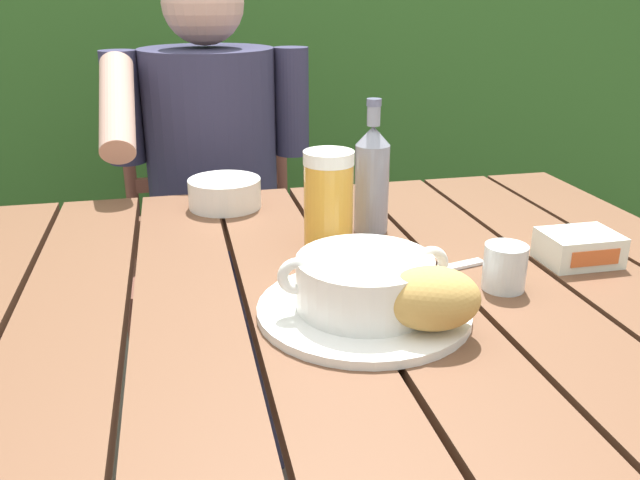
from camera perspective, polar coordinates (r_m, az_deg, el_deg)
dining_table at (r=0.99m, az=-2.16°, el=-8.69°), size 1.37×0.99×0.78m
chair_near_diner at (r=1.91m, az=-9.13°, el=-0.60°), size 0.48×0.44×0.99m
person_eating at (r=1.65m, az=-9.24°, el=5.12°), size 0.48×0.47×1.26m
serving_plate at (r=0.87m, az=3.81°, el=-6.04°), size 0.28×0.28×0.01m
soup_bowl at (r=0.85m, az=3.88°, el=-3.55°), size 0.23×0.18×0.08m
bread_roll at (r=0.81m, az=9.65°, el=-5.00°), size 0.13×0.11×0.08m
beer_glass at (r=1.07m, az=0.74°, el=3.52°), size 0.08×0.08×0.16m
beer_bottle at (r=1.14m, az=4.52°, el=5.45°), size 0.06×0.06×0.23m
water_glass_small at (r=0.97m, az=15.71°, el=-2.27°), size 0.06×0.06×0.07m
butter_tub at (r=1.10m, az=21.51°, el=-0.63°), size 0.11×0.09×0.05m
table_knife at (r=1.01m, az=9.99°, el=-2.58°), size 0.14×0.05×0.01m
diner_bowl at (r=1.30m, az=-8.25°, el=4.05°), size 0.14×0.14×0.06m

